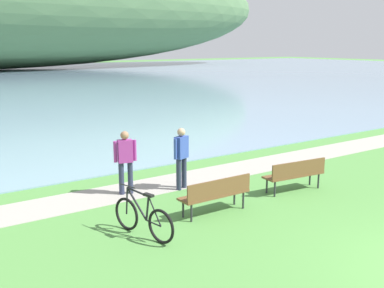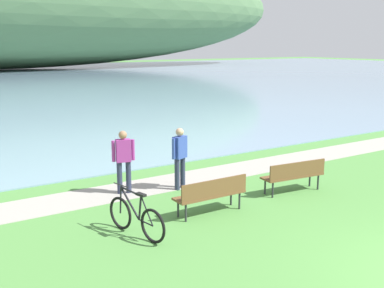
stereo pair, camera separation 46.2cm
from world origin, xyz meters
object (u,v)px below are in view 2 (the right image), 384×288
(park_bench_further_along, at_px, (212,193))
(person_on_the_grass, at_px, (180,154))
(bicycle_leaning_near_bench, at_px, (136,217))
(park_bench_near_camera, at_px, (294,174))
(person_at_shoreline, at_px, (123,158))

(park_bench_further_along, xyz_separation_m, person_on_the_grass, (0.39, 2.06, 0.46))
(bicycle_leaning_near_bench, bearing_deg, park_bench_further_along, 4.89)
(park_bench_near_camera, relative_size, bicycle_leaning_near_bench, 1.06)
(park_bench_further_along, distance_m, bicycle_leaning_near_bench, 2.06)
(person_on_the_grass, bearing_deg, bicycle_leaning_near_bench, -137.46)
(park_bench_further_along, bearing_deg, person_on_the_grass, 79.36)
(park_bench_further_along, relative_size, person_on_the_grass, 1.05)
(park_bench_near_camera, bearing_deg, park_bench_further_along, -177.71)
(person_on_the_grass, bearing_deg, park_bench_further_along, -100.64)
(park_bench_near_camera, relative_size, person_at_shoreline, 1.08)
(park_bench_further_along, height_order, person_at_shoreline, person_at_shoreline)
(park_bench_further_along, bearing_deg, park_bench_near_camera, 2.29)
(park_bench_further_along, height_order, person_on_the_grass, person_on_the_grass)
(bicycle_leaning_near_bench, distance_m, person_at_shoreline, 2.93)
(person_at_shoreline, height_order, person_on_the_grass, same)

